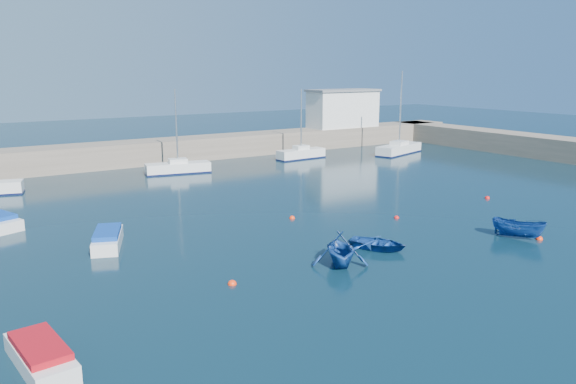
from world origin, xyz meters
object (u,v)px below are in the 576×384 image
sailboat_6 (178,167)px  sailboat_8 (399,149)px  motorboat_0 (40,355)px  harbor_office (343,109)px  dinghy_right (518,229)px  dinghy_center (378,243)px  dinghy_left (340,249)px  sailboat_7 (301,153)px  motorboat_1 (108,239)px

sailboat_6 → sailboat_8: size_ratio=0.84×
sailboat_6 → motorboat_0: bearing=161.7°
harbor_office → motorboat_0: (-47.21, -42.15, -4.65)m
dinghy_right → sailboat_6: bearing=83.1°
sailboat_8 → dinghy_center: 40.17m
motorboat_0 → dinghy_left: (15.89, 2.66, 0.50)m
sailboat_6 → sailboat_7: 16.30m
motorboat_1 → dinghy_center: bearing=-13.8°
sailboat_7 → motorboat_1: sailboat_7 is taller
sailboat_6 → dinghy_right: (9.56, -33.63, 0.03)m
sailboat_8 → motorboat_1: sailboat_8 is taller
harbor_office → dinghy_left: size_ratio=2.77×
motorboat_1 → dinghy_left: bearing=-25.6°
motorboat_0 → motorboat_1: bearing=58.9°
harbor_office → dinghy_right: size_ratio=3.00×
sailboat_7 → motorboat_1: 36.75m
sailboat_6 → sailboat_7: bearing=-75.2°
motorboat_0 → dinghy_right: dinghy_right is taller
sailboat_6 → dinghy_center: sailboat_6 is taller
dinghy_center → dinghy_right: (9.08, -3.20, 0.29)m
motorboat_1 → sailboat_8: bearing=44.8°
harbor_office → dinghy_center: (-27.62, -38.49, -4.74)m
dinghy_left → dinghy_right: size_ratio=1.08×
sailboat_6 → dinghy_right: sailboat_6 is taller
sailboat_8 → dinghy_right: 36.95m
harbor_office → dinghy_right: 45.85m
sailboat_7 → dinghy_center: bearing=149.9°
sailboat_6 → sailboat_8: sailboat_8 is taller
sailboat_6 → motorboat_1: sailboat_6 is taller
dinghy_left → motorboat_0: bearing=-140.5°
sailboat_7 → dinghy_right: size_ratio=2.50×
sailboat_7 → sailboat_8: sailboat_8 is taller
motorboat_1 → dinghy_left: 14.33m
sailboat_7 → harbor_office: bearing=-63.0°
dinghy_center → dinghy_right: 9.63m
dinghy_right → sailboat_8: bearing=35.1°
sailboat_6 → dinghy_left: (-3.21, -31.42, 0.34)m
harbor_office → motorboat_0: bearing=-138.2°
dinghy_left → motorboat_1: bearing=163.5°
sailboat_6 → sailboat_8: 29.27m
harbor_office → sailboat_6: (-28.11, -8.06, -4.49)m
sailboat_7 → dinghy_left: 37.90m
harbor_office → motorboat_0: harbor_office is taller
dinghy_center → sailboat_6: bearing=60.2°
sailboat_8 → harbor_office: bearing=-12.0°
sailboat_6 → motorboat_1: 24.77m
motorboat_0 → sailboat_8: bearing=27.0°
harbor_office → sailboat_7: size_ratio=1.20×
dinghy_right → motorboat_1: bearing=128.1°
dinghy_right → dinghy_center: bearing=137.8°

